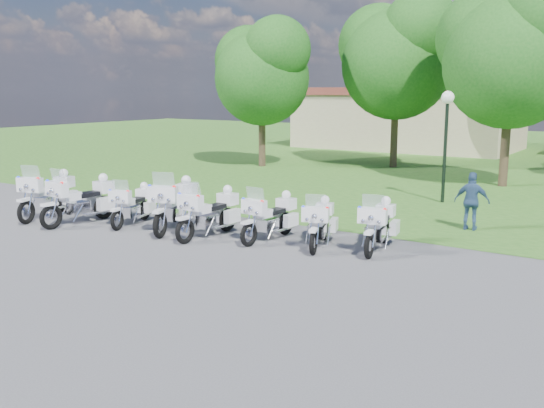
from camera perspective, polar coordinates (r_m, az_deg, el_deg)
The scene contains 16 objects.
ground at distance 15.73m, azimuth -4.60°, elevation -3.81°, with size 100.00×100.00×0.00m, color #4E4D52.
grass_lawn at distance 40.25m, azimuth 20.04°, elevation 4.44°, with size 100.00×48.00×0.01m, color #2E651F.
motorcycle_0 at distance 20.16m, azimuth -20.27°, elevation 0.87°, with size 1.30×2.52×1.73m.
motorcycle_1 at distance 18.90m, azimuth -17.45°, elevation 0.43°, with size 0.91×2.58×1.73m.
motorcycle_2 at distance 18.38m, azimuth -12.93°, elevation -0.03°, with size 1.06×2.08×1.43m.
motorcycle_3 at distance 17.43m, azimuth -9.05°, elevation 0.00°, with size 1.41×2.52×1.76m.
motorcycle_4 at distance 16.48m, azimuth -5.83°, elevation -0.76°, with size 0.81×2.40×1.61m.
motorcycle_5 at distance 16.06m, azimuth -0.11°, elevation -1.16°, with size 0.79×2.24×1.51m.
motorcycle_6 at distance 15.46m, azimuth 4.56°, elevation -1.75°, with size 1.16×2.08×1.46m.
motorcycle_7 at distance 15.30m, azimuth 10.04°, elevation -1.93°, with size 0.99×2.23×1.51m.
lamp_post at distance 22.01m, azimuth 16.12°, elevation 7.76°, with size 0.44×0.44×3.90m.
tree_0 at distance 31.59m, azimuth -0.99°, elevation 12.60°, with size 5.66×4.83×7.54m.
tree_1 at distance 31.87m, azimuth 11.64°, elevation 13.68°, with size 6.48×5.53×8.63m.
tree_2 at distance 26.72m, azimuth 21.57°, elevation 13.46°, with size 6.30×5.38×8.41m.
building_west at distance 42.86m, azimuth 12.68°, elevation 7.94°, with size 14.56×8.32×4.10m.
bystander_c at distance 18.00m, azimuth 18.30°, elevation 0.22°, with size 0.97×0.40×1.66m, color #325078.
Camera 1 is at (9.48, -11.92, 3.93)m, focal length 40.00 mm.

